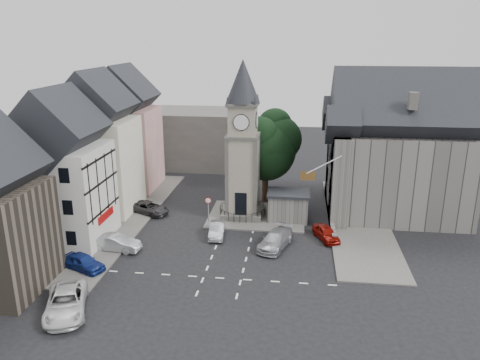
# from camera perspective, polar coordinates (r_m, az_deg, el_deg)

# --- Properties ---
(ground) EXTENTS (120.00, 120.00, 0.00)m
(ground) POSITION_cam_1_polar(r_m,az_deg,el_deg) (42.68, -0.98, -8.32)
(ground) COLOR black
(ground) RESTS_ON ground
(pavement_west) EXTENTS (6.00, 30.00, 0.14)m
(pavement_west) POSITION_cam_1_polar(r_m,az_deg,el_deg) (51.06, -14.06, -4.36)
(pavement_west) COLOR #595651
(pavement_west) RESTS_ON ground
(pavement_east) EXTENTS (6.00, 26.00, 0.14)m
(pavement_east) POSITION_cam_1_polar(r_m,az_deg,el_deg) (50.03, 14.15, -4.82)
(pavement_east) COLOR #595651
(pavement_east) RESTS_ON ground
(central_island) EXTENTS (10.00, 8.00, 0.16)m
(central_island) POSITION_cam_1_polar(r_m,az_deg,el_deg) (49.77, 2.05, -4.38)
(central_island) COLOR #595651
(central_island) RESTS_ON ground
(road_markings) EXTENTS (20.00, 8.00, 0.01)m
(road_markings) POSITION_cam_1_polar(r_m,az_deg,el_deg) (37.84, -2.18, -11.87)
(road_markings) COLOR silver
(road_markings) RESTS_ON ground
(clock_tower) EXTENTS (4.86, 4.86, 16.25)m
(clock_tower) POSITION_cam_1_polar(r_m,az_deg,el_deg) (47.55, 0.34, 4.74)
(clock_tower) COLOR #4C4944
(clock_tower) RESTS_ON ground
(stone_shelter) EXTENTS (4.30, 3.30, 3.08)m
(stone_shelter) POSITION_cam_1_polar(r_m,az_deg,el_deg) (48.62, 5.89, -3.15)
(stone_shelter) COLOR #5C5954
(stone_shelter) RESTS_ON ground
(town_tree) EXTENTS (7.20, 7.20, 10.80)m
(town_tree) POSITION_cam_1_polar(r_m,az_deg,el_deg) (52.48, 3.17, 4.63)
(town_tree) COLOR black
(town_tree) RESTS_ON ground
(warning_sign_post) EXTENTS (0.70, 0.19, 2.85)m
(warning_sign_post) POSITION_cam_1_polar(r_m,az_deg,el_deg) (47.33, -3.90, -3.06)
(warning_sign_post) COLOR black
(warning_sign_post) RESTS_ON ground
(terrace_pink) EXTENTS (8.10, 7.60, 12.80)m
(terrace_pink) POSITION_cam_1_polar(r_m,az_deg,el_deg) (59.24, -13.82, 5.22)
(terrace_pink) COLOR tan
(terrace_pink) RESTS_ON ground
(terrace_cream) EXTENTS (8.10, 7.60, 12.80)m
(terrace_cream) POSITION_cam_1_polar(r_m,az_deg,el_deg) (52.04, -16.89, 3.35)
(terrace_cream) COLOR #EDE4C6
(terrace_cream) RESTS_ON ground
(terrace_tudor) EXTENTS (8.10, 7.60, 12.00)m
(terrace_tudor) POSITION_cam_1_polar(r_m,az_deg,el_deg) (45.21, -20.86, 0.39)
(terrace_tudor) COLOR silver
(terrace_tudor) RESTS_ON ground
(backdrop_west) EXTENTS (20.00, 10.00, 8.00)m
(backdrop_west) POSITION_cam_1_polar(r_m,az_deg,el_deg) (69.89, -7.52, 5.19)
(backdrop_west) COLOR #4C4944
(backdrop_west) RESTS_ON ground
(east_building) EXTENTS (14.40, 11.40, 12.60)m
(east_building) POSITION_cam_1_polar(r_m,az_deg,el_deg) (51.57, 18.25, 2.74)
(east_building) COLOR #5C5954
(east_building) RESTS_ON ground
(east_boundary_wall) EXTENTS (0.40, 16.00, 0.90)m
(east_boundary_wall) POSITION_cam_1_polar(r_m,az_deg,el_deg) (51.47, 10.84, -3.51)
(east_boundary_wall) COLOR #5C5954
(east_boundary_wall) RESTS_ON ground
(flagpole) EXTENTS (3.68, 0.10, 2.74)m
(flagpole) POSITION_cam_1_polar(r_m,az_deg,el_deg) (43.69, 10.18, 1.82)
(flagpole) COLOR white
(flagpole) RESTS_ON ground
(car_west_blue) EXTENTS (4.33, 3.14, 1.37)m
(car_west_blue) POSITION_cam_1_polar(r_m,az_deg,el_deg) (40.81, -18.57, -9.47)
(car_west_blue) COLOR navy
(car_west_blue) RESTS_ON ground
(car_west_silver) EXTENTS (4.52, 1.96, 1.45)m
(car_west_silver) POSITION_cam_1_polar(r_m,az_deg,el_deg) (43.41, -14.87, -7.43)
(car_west_silver) COLOR #9B9EA2
(car_west_silver) RESTS_ON ground
(car_west_grey) EXTENTS (5.07, 3.93, 1.28)m
(car_west_grey) POSITION_cam_1_polar(r_m,az_deg,el_deg) (51.31, -10.99, -3.36)
(car_west_grey) COLOR #2F2F31
(car_west_grey) RESTS_ON ground
(car_island_silver) EXTENTS (1.71, 4.01, 1.29)m
(car_island_silver) POSITION_cam_1_polar(r_m,az_deg,el_deg) (44.94, -2.82, -6.07)
(car_island_silver) COLOR #96979E
(car_island_silver) RESTS_ON ground
(car_island_east) EXTENTS (3.58, 5.44, 1.46)m
(car_island_east) POSITION_cam_1_polar(r_m,az_deg,el_deg) (42.70, 4.36, -7.27)
(car_island_east) COLOR #A3A3AA
(car_island_east) RESTS_ON ground
(car_east_red) EXTENTS (2.84, 4.07, 1.29)m
(car_east_red) POSITION_cam_1_polar(r_m,az_deg,el_deg) (44.87, 10.45, -6.39)
(car_east_red) COLOR maroon
(car_east_red) RESTS_ON ground
(van_sw_white) EXTENTS (4.46, 6.20, 1.57)m
(van_sw_white) POSITION_cam_1_polar(r_m,az_deg,el_deg) (35.41, -20.46, -13.82)
(van_sw_white) COLOR silver
(van_sw_white) RESTS_ON ground
(pedestrian) EXTENTS (0.71, 0.49, 1.88)m
(pedestrian) POSITION_cam_1_polar(r_m,az_deg,el_deg) (48.09, 13.12, -4.54)
(pedestrian) COLOR beige
(pedestrian) RESTS_ON ground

